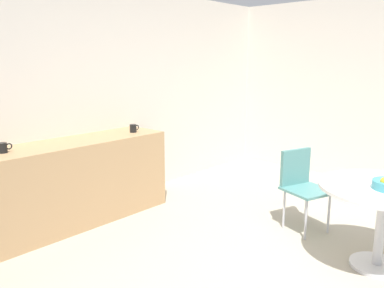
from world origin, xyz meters
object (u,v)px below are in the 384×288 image
at_px(round_table, 383,203).
at_px(mug_white, 133,128).
at_px(mug_green, 3,148).
at_px(chair_teal, 301,180).

xyz_separation_m(round_table, mug_white, (-0.44, 2.69, 0.37)).
bearing_deg(round_table, mug_green, 124.87).
bearing_deg(mug_white, mug_green, 177.37).
height_order(round_table, mug_white, mug_white).
bearing_deg(mug_white, chair_teal, -67.54).
relative_size(round_table, chair_teal, 1.26).
bearing_deg(chair_teal, mug_white, 112.46).
relative_size(chair_teal, mug_green, 6.43).
distance_m(chair_teal, mug_white, 1.99).
height_order(mug_white, mug_green, same).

